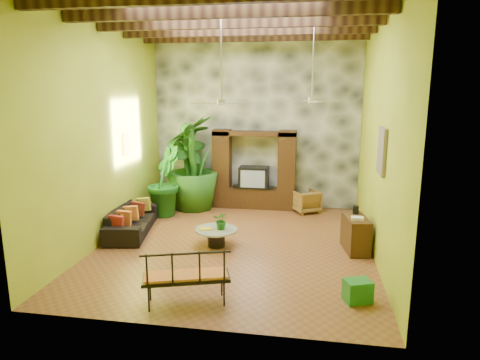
% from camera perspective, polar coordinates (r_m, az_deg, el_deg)
% --- Properties ---
extents(ground, '(7.00, 7.00, 0.00)m').
position_cam_1_polar(ground, '(9.81, -0.65, -8.61)').
color(ground, brown).
rests_on(ground, ground).
extents(ceiling, '(6.00, 7.00, 0.02)m').
position_cam_1_polar(ceiling, '(9.29, -0.73, 21.58)').
color(ceiling, silver).
rests_on(ceiling, back_wall).
extents(back_wall, '(6.00, 0.02, 5.00)m').
position_cam_1_polar(back_wall, '(12.67, 2.15, 7.74)').
color(back_wall, '#979F24').
rests_on(back_wall, ground).
extents(left_wall, '(0.02, 7.00, 5.00)m').
position_cam_1_polar(left_wall, '(10.19, -17.63, 6.09)').
color(left_wall, '#979F24').
rests_on(left_wall, ground).
extents(right_wall, '(0.02, 7.00, 5.00)m').
position_cam_1_polar(right_wall, '(9.18, 18.17, 5.43)').
color(right_wall, '#979F24').
rests_on(right_wall, ground).
extents(stone_accent_wall, '(5.98, 0.10, 4.98)m').
position_cam_1_polar(stone_accent_wall, '(12.61, 2.12, 7.72)').
color(stone_accent_wall, '#35393D').
rests_on(stone_accent_wall, ground).
extents(ceiling_beams, '(5.95, 5.36, 0.22)m').
position_cam_1_polar(ceiling_beams, '(9.26, -0.72, 20.24)').
color(ceiling_beams, '#3B2613').
rests_on(ceiling_beams, ceiling).
extents(entertainment_center, '(2.40, 0.55, 2.30)m').
position_cam_1_polar(entertainment_center, '(12.52, 1.88, 0.59)').
color(entertainment_center, black).
rests_on(entertainment_center, ground).
extents(ceiling_fan_front, '(1.28, 1.28, 1.86)m').
position_cam_1_polar(ceiling_fan_front, '(8.81, -2.48, 11.65)').
color(ceiling_fan_front, '#B4B4B9').
rests_on(ceiling_fan_front, ceiling).
extents(ceiling_fan_back, '(1.28, 1.28, 1.86)m').
position_cam_1_polar(ceiling_fan_back, '(10.22, 9.58, 11.57)').
color(ceiling_fan_back, '#B4B4B9').
rests_on(ceiling_fan_back, ceiling).
extents(wall_art_mask, '(0.06, 0.32, 0.55)m').
position_cam_1_polar(wall_art_mask, '(11.11, -14.98, 4.63)').
color(wall_art_mask, yellow).
rests_on(wall_art_mask, left_wall).
extents(wall_art_painting, '(0.06, 0.70, 0.90)m').
position_cam_1_polar(wall_art_painting, '(8.61, 18.39, 3.66)').
color(wall_art_painting, '#2A519A').
rests_on(wall_art_painting, right_wall).
extents(sofa, '(1.24, 2.32, 0.64)m').
position_cam_1_polar(sofa, '(10.82, -14.28, -5.19)').
color(sofa, black).
rests_on(sofa, ground).
extents(wicker_armchair, '(0.94, 0.95, 0.63)m').
position_cam_1_polar(wicker_armchair, '(12.35, 8.76, -2.80)').
color(wicker_armchair, olive).
rests_on(wicker_armchair, ground).
extents(tall_plant_a, '(1.42, 1.33, 2.23)m').
position_cam_1_polar(tall_plant_a, '(12.70, -6.93, 1.36)').
color(tall_plant_a, '#205817').
rests_on(tall_plant_a, ground).
extents(tall_plant_b, '(1.02, 1.19, 1.94)m').
position_cam_1_polar(tall_plant_b, '(11.99, -10.11, -0.10)').
color(tall_plant_b, '#175A1D').
rests_on(tall_plant_b, ground).
extents(tall_plant_c, '(1.76, 1.76, 2.72)m').
position_cam_1_polar(tall_plant_c, '(12.40, -6.30, 2.28)').
color(tall_plant_c, '#256119').
rests_on(tall_plant_c, ground).
extents(coffee_table, '(0.94, 0.94, 0.40)m').
position_cam_1_polar(coffee_table, '(9.67, -3.19, -7.33)').
color(coffee_table, black).
rests_on(coffee_table, ground).
extents(centerpiece_plant, '(0.39, 0.34, 0.41)m').
position_cam_1_polar(centerpiece_plant, '(9.55, -2.46, -5.38)').
color(centerpiece_plant, '#1E5B18').
rests_on(centerpiece_plant, coffee_table).
extents(yellow_tray, '(0.29, 0.24, 0.03)m').
position_cam_1_polar(yellow_tray, '(9.59, -4.65, -6.51)').
color(yellow_tray, gold).
rests_on(yellow_tray, coffee_table).
extents(iron_bench, '(1.49, 0.93, 0.57)m').
position_cam_1_polar(iron_bench, '(7.10, -7.39, -12.38)').
color(iron_bench, black).
rests_on(iron_bench, ground).
extents(side_console, '(0.58, 1.01, 0.76)m').
position_cam_1_polar(side_console, '(9.68, 15.14, -6.95)').
color(side_console, '#3E2913').
rests_on(side_console, ground).
extents(green_bin, '(0.51, 0.45, 0.37)m').
position_cam_1_polar(green_bin, '(7.59, 15.42, -14.05)').
color(green_bin, '#1A6521').
rests_on(green_bin, ground).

